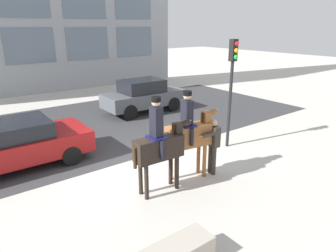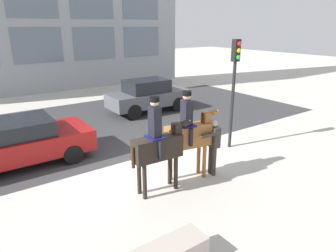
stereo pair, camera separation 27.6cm
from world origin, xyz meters
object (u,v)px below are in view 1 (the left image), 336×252
pedestrian_bystander (213,142)px  traffic_light (232,77)px  mounted_horse_lead (160,145)px  street_car_near_lane (17,143)px  mounted_horse_companion (189,133)px  street_car_far_lane (143,95)px

pedestrian_bystander → traffic_light: (2.00, 1.19, 1.56)m
mounted_horse_lead → traffic_light: size_ratio=0.68×
pedestrian_bystander → traffic_light: 2.80m
pedestrian_bystander → street_car_near_lane: 6.01m
mounted_horse_companion → street_car_far_lane: bearing=76.2°
street_car_far_lane → pedestrian_bystander: bearing=-106.3°
street_car_near_lane → traffic_light: traffic_light is taller
pedestrian_bystander → traffic_light: bearing=-145.8°
mounted_horse_companion → pedestrian_bystander: (0.72, -0.22, -0.37)m
mounted_horse_companion → pedestrian_bystander: mounted_horse_companion is taller
street_car_near_lane → pedestrian_bystander: bearing=-42.0°
mounted_horse_companion → traffic_light: traffic_light is taller
street_car_near_lane → traffic_light: size_ratio=1.11×
mounted_horse_lead → mounted_horse_companion: bearing=8.2°
mounted_horse_companion → street_car_near_lane: (-3.74, 3.80, -0.61)m
street_car_far_lane → mounted_horse_lead: bearing=-119.3°
street_car_far_lane → traffic_light: bearing=-90.3°
traffic_light → street_car_near_lane: bearing=156.3°
pedestrian_bystander → street_car_far_lane: 7.23m
street_car_far_lane → mounted_horse_companion: bearing=-112.2°
mounted_horse_companion → traffic_light: bearing=28.0°
mounted_horse_companion → traffic_light: (2.72, 0.97, 1.19)m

